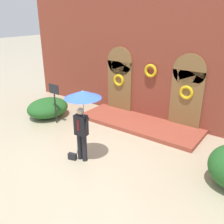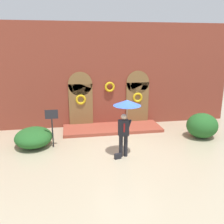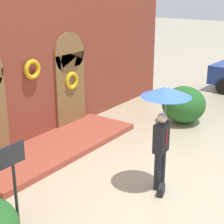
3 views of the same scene
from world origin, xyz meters
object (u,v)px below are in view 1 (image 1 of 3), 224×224
(handbag, at_px, (72,156))
(shrub_left, at_px, (48,108))
(sign_post, at_px, (55,97))
(person_with_umbrella, at_px, (82,105))

(handbag, bearing_deg, shrub_left, 134.32)
(handbag, xyz_separation_m, shrub_left, (-3.47, 1.97, 0.30))
(handbag, relative_size, sign_post, 0.16)
(person_with_umbrella, height_order, shrub_left, person_with_umbrella)
(person_with_umbrella, xyz_separation_m, handbag, (-0.36, -0.20, -1.80))
(person_with_umbrella, relative_size, shrub_left, 1.23)
(sign_post, bearing_deg, shrub_left, 161.69)
(handbag, distance_m, sign_post, 3.27)
(handbag, bearing_deg, person_with_umbrella, 12.74)
(shrub_left, bearing_deg, sign_post, -18.31)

